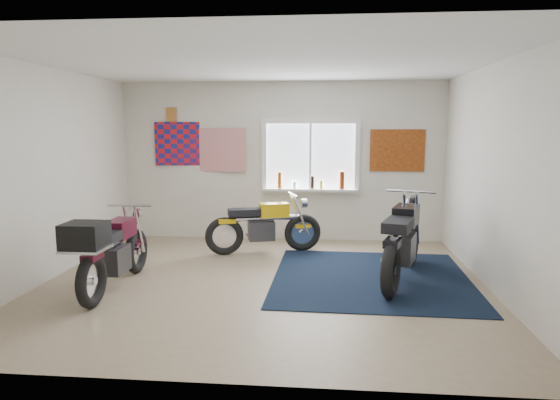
# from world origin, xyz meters

# --- Properties ---
(ground) EXTENTS (5.50, 5.50, 0.00)m
(ground) POSITION_xyz_m (0.00, 0.00, 0.00)
(ground) COLOR #9E896B
(ground) RESTS_ON ground
(room_shell) EXTENTS (5.50, 5.50, 5.50)m
(room_shell) POSITION_xyz_m (0.00, 0.00, 1.64)
(room_shell) COLOR white
(room_shell) RESTS_ON ground
(navy_rug) EXTENTS (2.56, 2.66, 0.01)m
(navy_rug) POSITION_xyz_m (1.37, 0.32, 0.01)
(navy_rug) COLOR black
(navy_rug) RESTS_ON ground
(window_assembly) EXTENTS (1.66, 0.17, 1.26)m
(window_assembly) POSITION_xyz_m (0.50, 2.47, 1.37)
(window_assembly) COLOR white
(window_assembly) RESTS_ON room_shell
(oil_bottles) EXTENTS (1.13, 0.09, 0.30)m
(oil_bottles) POSITION_xyz_m (0.61, 2.40, 1.03)
(oil_bottles) COLOR brown
(oil_bottles) RESTS_ON window_assembly
(flag_display) EXTENTS (1.60, 0.10, 1.17)m
(flag_display) POSITION_xyz_m (-1.90, 2.48, 2.15)
(flag_display) COLOR red
(flag_display) RESTS_ON room_shell
(triumph_poster) EXTENTS (0.90, 0.03, 0.70)m
(triumph_poster) POSITION_xyz_m (1.95, 2.48, 1.55)
(triumph_poster) COLOR #A54C14
(triumph_poster) RESTS_ON room_shell
(yellow_triumph) EXTENTS (1.78, 0.73, 0.92)m
(yellow_triumph) POSITION_xyz_m (-0.18, 1.50, 0.40)
(yellow_triumph) COLOR black
(yellow_triumph) RESTS_ON ground
(black_chrome_bike) EXTENTS (0.89, 2.09, 1.10)m
(black_chrome_bike) POSITION_xyz_m (1.75, 0.29, 0.48)
(black_chrome_bike) COLOR black
(black_chrome_bike) RESTS_ON navy_rug
(maroon_tourer) EXTENTS (0.57, 1.90, 0.97)m
(maroon_tourer) POSITION_xyz_m (-1.75, -0.52, 0.50)
(maroon_tourer) COLOR black
(maroon_tourer) RESTS_ON ground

